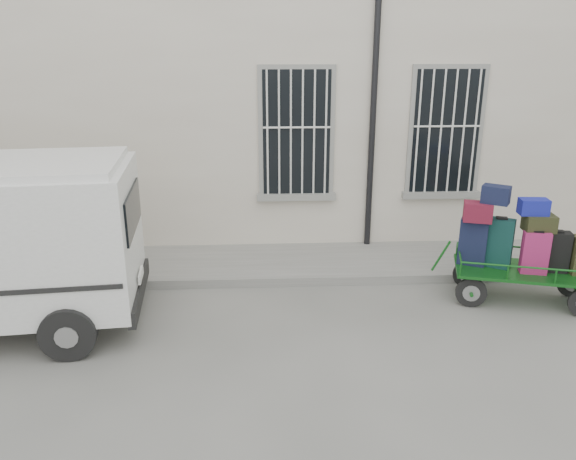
# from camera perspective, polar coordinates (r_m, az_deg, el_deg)

# --- Properties ---
(ground) EXTENTS (80.00, 80.00, 0.00)m
(ground) POSITION_cam_1_polar(r_m,az_deg,el_deg) (8.07, 5.07, -9.68)
(ground) COLOR slate
(ground) RESTS_ON ground
(building) EXTENTS (24.00, 5.15, 6.00)m
(building) POSITION_cam_1_polar(r_m,az_deg,el_deg) (12.59, 1.99, 14.99)
(building) COLOR beige
(building) RESTS_ON ground
(sidewalk) EXTENTS (24.00, 1.70, 0.15)m
(sidewalk) POSITION_cam_1_polar(r_m,az_deg,el_deg) (10.01, 3.39, -3.30)
(sidewalk) COLOR slate
(sidewalk) RESTS_ON ground
(luggage_cart) EXTENTS (2.44, 1.44, 1.81)m
(luggage_cart) POSITION_cam_1_polar(r_m,az_deg,el_deg) (9.13, 22.67, -1.89)
(luggage_cart) COLOR black
(luggage_cart) RESTS_ON ground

